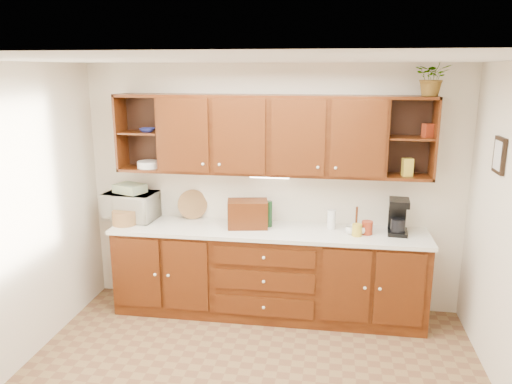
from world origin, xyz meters
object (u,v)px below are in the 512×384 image
(coffee_maker, at_px, (398,217))
(potted_plant, at_px, (433,77))
(bread_box, at_px, (248,214))
(microwave, at_px, (131,206))

(coffee_maker, bearing_deg, potted_plant, 7.89)
(coffee_maker, relative_size, potted_plant, 1.01)
(bread_box, distance_m, potted_plant, 2.22)
(microwave, relative_size, potted_plant, 1.54)
(coffee_maker, xyz_separation_m, potted_plant, (0.22, 0.01, 1.36))
(bread_box, bearing_deg, coffee_maker, -9.26)
(microwave, bearing_deg, potted_plant, 4.04)
(microwave, bearing_deg, coffee_maker, 3.73)
(bread_box, relative_size, potted_plant, 1.16)
(microwave, relative_size, bread_box, 1.33)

